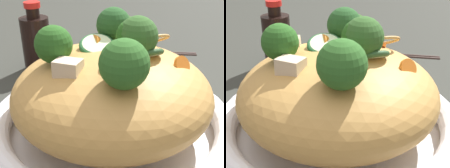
# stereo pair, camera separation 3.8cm
# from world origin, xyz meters

# --- Properties ---
(ground_plane) EXTENTS (3.00, 3.00, 0.00)m
(ground_plane) POSITION_xyz_m (0.00, 0.00, 0.00)
(ground_plane) COLOR #2F312B
(serving_bowl) EXTENTS (0.33, 0.33, 0.05)m
(serving_bowl) POSITION_xyz_m (0.00, 0.00, 0.02)
(serving_bowl) COLOR white
(serving_bowl) RESTS_ON ground_plane
(noodle_heap) EXTENTS (0.26, 0.26, 0.13)m
(noodle_heap) POSITION_xyz_m (0.00, -0.00, 0.07)
(noodle_heap) COLOR tan
(noodle_heap) RESTS_ON serving_bowl
(broccoli_florets) EXTENTS (0.23, 0.15, 0.08)m
(broccoli_florets) POSITION_xyz_m (0.01, -0.00, 0.14)
(broccoli_florets) COLOR #91B06D
(broccoli_florets) RESTS_ON serving_bowl
(carrot_coins) EXTENTS (0.09, 0.14, 0.04)m
(carrot_coins) POSITION_xyz_m (0.03, -0.02, 0.12)
(carrot_coins) COLOR orange
(carrot_coins) RESTS_ON serving_bowl
(zucchini_slices) EXTENTS (0.11, 0.18, 0.04)m
(zucchini_slices) POSITION_xyz_m (0.00, 0.01, 0.12)
(zucchini_slices) COLOR beige
(zucchini_slices) RESTS_ON serving_bowl
(chicken_chunks) EXTENTS (0.11, 0.06, 0.02)m
(chicken_chunks) POSITION_xyz_m (-0.01, 0.06, 0.12)
(chicken_chunks) COLOR beige
(chicken_chunks) RESTS_ON serving_bowl
(soy_sauce_bottle) EXTENTS (0.06, 0.06, 0.14)m
(soy_sauce_bottle) POSITION_xyz_m (0.21, 0.19, 0.06)
(soy_sauce_bottle) COLOR black
(soy_sauce_bottle) RESTS_ON ground_plane
(chopsticks_pair) EXTENTS (0.03, 0.21, 0.01)m
(chopsticks_pair) POSITION_xyz_m (0.33, -0.05, 0.00)
(chopsticks_pair) COLOR black
(chopsticks_pair) RESTS_ON ground_plane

